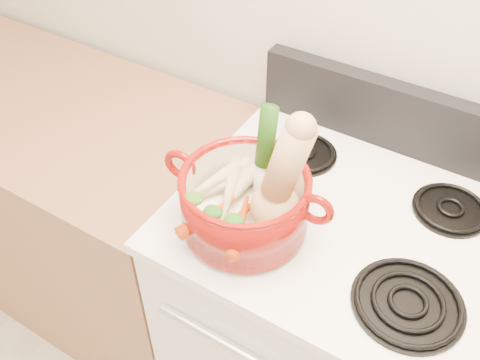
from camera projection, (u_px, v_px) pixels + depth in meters
The scene contains 23 objects.
wall_back at pixel (433, 14), 1.20m from camera, with size 3.50×0.02×2.60m, color beige.
stove_body at pixel (326, 331), 1.56m from camera, with size 0.76×0.65×0.92m, color white.
cooktop at pixel (349, 221), 1.24m from camera, with size 0.78×0.67×0.03m, color white.
control_backsplash at pixel (402, 119), 1.35m from camera, with size 0.76×0.05×0.18m, color black.
counter_left at pixel (62, 197), 1.98m from camera, with size 1.36×0.65×0.90m, color #956546.
burner_front_left at pixel (243, 226), 1.19m from camera, with size 0.22×0.22×0.02m, color black.
burner_front_right at pixel (408, 302), 1.05m from camera, with size 0.22×0.22×0.02m, color black.
burner_back_left at pixel (303, 152), 1.38m from camera, with size 0.17×0.17×0.02m, color black.
burner_back_right at pixel (451, 208), 1.23m from camera, with size 0.17×0.17×0.02m, color black.
dutch_oven at pixel (245, 202), 1.14m from camera, with size 0.28×0.28×0.14m, color maroon.
pot_handle_left at pixel (180, 164), 1.16m from camera, with size 0.08×0.08×0.02m, color maroon.
pot_handle_right at pixel (316, 210), 1.06m from camera, with size 0.08×0.08×0.02m, color maroon.
squash at pixel (277, 176), 1.06m from camera, with size 0.11×0.11×0.28m, color tan, non-canonical shape.
leek at pixel (263, 157), 1.11m from camera, with size 0.04×0.04×0.25m, color silver.
ginger at pixel (273, 185), 1.20m from camera, with size 0.08×0.06×0.05m, color tan.
parsnip_0 at pixel (236, 191), 1.19m from camera, with size 0.04×0.04×0.23m, color beige.
parsnip_1 at pixel (222, 184), 1.20m from camera, with size 0.04×0.04×0.19m, color beige.
parsnip_2 at pixel (231, 184), 1.18m from camera, with size 0.04×0.04×0.20m, color beige.
parsnip_3 at pixel (210, 182), 1.19m from camera, with size 0.04×0.04×0.16m, color beige.
parsnip_4 at pixel (236, 168), 1.21m from camera, with size 0.04×0.04×0.20m, color beige.
carrot_0 at pixel (237, 220), 1.13m from camera, with size 0.03×0.03×0.15m, color #D2460A.
carrot_1 at pixel (207, 217), 1.13m from camera, with size 0.03×0.03×0.15m, color #DE430B.
carrot_2 at pixel (240, 227), 1.10m from camera, with size 0.03×0.03×0.16m, color #C9480A.
Camera 1 is at (0.22, 0.56, 1.85)m, focal length 40.00 mm.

